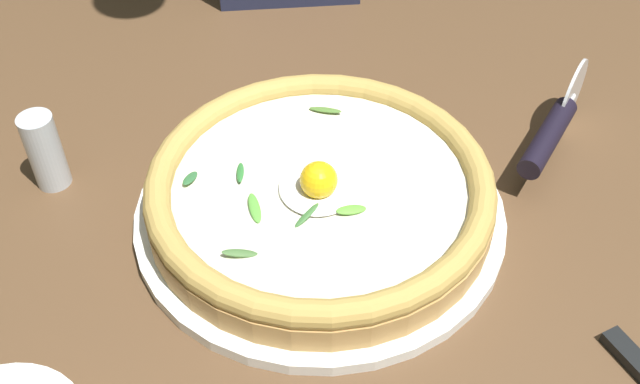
# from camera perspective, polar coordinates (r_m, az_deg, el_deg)

# --- Properties ---
(ground_plane) EXTENTS (2.40, 2.40, 0.03)m
(ground_plane) POSITION_cam_1_polar(r_m,az_deg,el_deg) (0.73, 2.80, 0.17)
(ground_plane) COLOR brown
(ground_plane) RESTS_ON ground
(pizza_plate) EXTENTS (0.33, 0.33, 0.01)m
(pizza_plate) POSITION_cam_1_polar(r_m,az_deg,el_deg) (0.68, -0.00, -1.57)
(pizza_plate) COLOR white
(pizza_plate) RESTS_ON ground
(pizza) EXTENTS (0.31, 0.31, 0.06)m
(pizza) POSITION_cam_1_polar(r_m,az_deg,el_deg) (0.66, -0.00, 0.14)
(pizza) COLOR tan
(pizza) RESTS_ON pizza_plate
(pizza_cutter) EXTENTS (0.14, 0.10, 0.08)m
(pizza_cutter) POSITION_cam_1_polar(r_m,az_deg,el_deg) (0.75, 17.47, 4.86)
(pizza_cutter) COLOR silver
(pizza_cutter) RESTS_ON ground
(pepper_shaker) EXTENTS (0.03, 0.03, 0.08)m
(pepper_shaker) POSITION_cam_1_polar(r_m,az_deg,el_deg) (0.73, -20.26, 2.95)
(pepper_shaker) COLOR silver
(pepper_shaker) RESTS_ON ground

